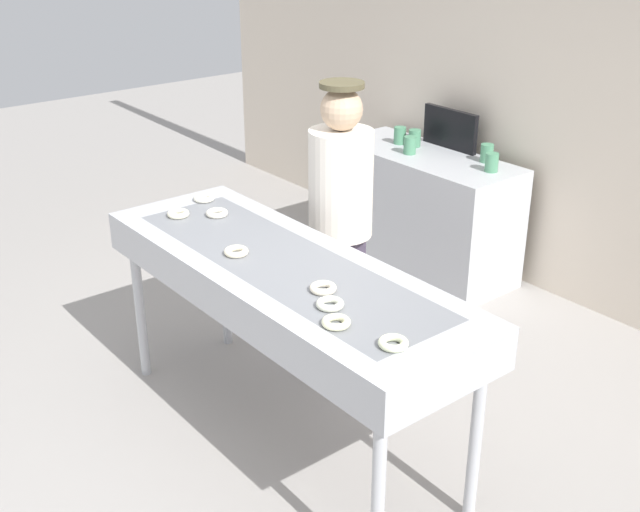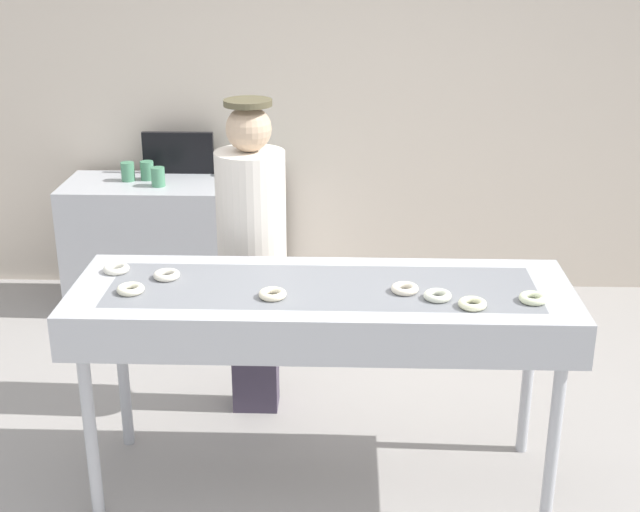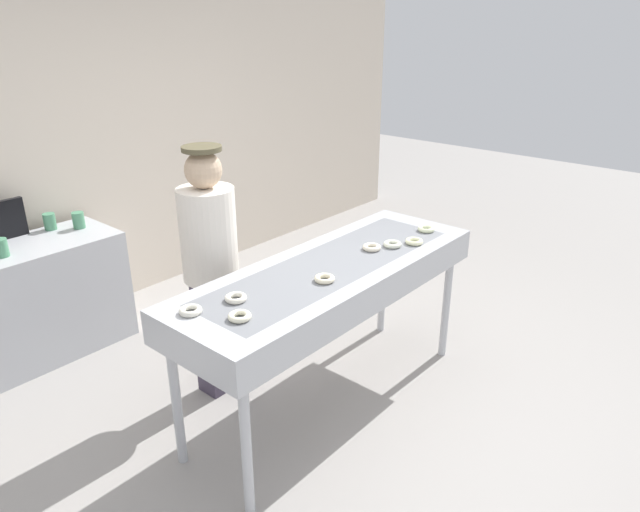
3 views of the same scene
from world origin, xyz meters
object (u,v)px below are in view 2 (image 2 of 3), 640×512
Objects in this scene: prep_counter at (177,244)px; paper_cup_3 at (158,177)px; paper_cup_1 at (235,166)px; paper_cup_0 at (147,170)px; paper_cup_2 at (256,172)px; sugar_donut_1 at (272,294)px; sugar_donut_6 at (116,269)px; sugar_donut_2 at (533,298)px; menu_display at (178,153)px; sugar_donut_5 at (472,304)px; fryer_conveyor at (322,308)px; sugar_donut_0 at (167,275)px; worker_baker at (252,239)px; sugar_donut_4 at (131,289)px; sugar_donut_3 at (437,296)px; paper_cup_4 at (128,172)px; sugar_donut_7 at (405,289)px.

prep_counter is 11.56× the size of paper_cup_3.
prep_counter is 0.67m from paper_cup_1.
paper_cup_0 is 1.00× the size of paper_cup_2.
sugar_donut_1 reaches higher than prep_counter.
sugar_donut_1 is at bearing -20.04° from sugar_donut_6.
sugar_donut_2 is 0.24× the size of menu_display.
sugar_donut_5 is at bearing -62.14° from paper_cup_1.
fryer_conveyor is at bearing -65.21° from menu_display.
sugar_donut_5 is at bearing -11.67° from sugar_donut_0.
sugar_donut_6 is 0.24× the size of menu_display.
worker_baker is at bearing -85.03° from paper_cup_2.
sugar_donut_4 is 1.00× the size of sugar_donut_6.
paper_cup_3 is (-1.63, 2.09, -0.07)m from sugar_donut_3.
paper_cup_2 is (-0.30, 2.24, -0.07)m from sugar_donut_1.
paper_cup_0 and paper_cup_1 have the same top height.
paper_cup_1 is (0.40, 0.20, 0.50)m from prep_counter.
worker_baker is at bearing 60.16° from sugar_donut_4.
menu_display is at bearing 172.87° from paper_cup_1.
fryer_conveyor is 18.49× the size of sugar_donut_2.
paper_cup_3 is at bearing 120.04° from fryer_conveyor.
sugar_donut_0 is 2.13m from paper_cup_4.
prep_counter is at bearing -174.03° from paper_cup_2.
paper_cup_1 is (-1.02, 2.30, -0.07)m from sugar_donut_7.
sugar_donut_2 reaches higher than paper_cup_3.
sugar_donut_6 is 2.16m from menu_display.
worker_baker is at bearing 43.52° from sugar_donut_6.
sugar_donut_2 is 1.00× the size of sugar_donut_6.
sugar_donut_2 is (1.10, -0.01, 0.00)m from sugar_donut_1.
sugar_donut_0 is 1.00× the size of sugar_donut_7.
sugar_donut_0 is at bearing 58.88° from worker_baker.
sugar_donut_3 and sugar_donut_7 have the same top height.
fryer_conveyor is 2.47m from paper_cup_0.
sugar_donut_3 is 1.00× the size of sugar_donut_6.
paper_cup_0 is at bearing 178.91° from paper_cup_2.
paper_cup_3 reaches higher than fryer_conveyor.
sugar_donut_0 is 1.06m from sugar_donut_7.
worker_baker is 13.37× the size of paper_cup_3.
paper_cup_0 is at bearing 120.38° from fryer_conveyor.
fryer_conveyor is 2.36m from prep_counter.
sugar_donut_4 is at bearing 176.82° from sugar_donut_1.
sugar_donut_5 is 0.94× the size of paper_cup_3.
sugar_donut_4 is 1.00× the size of sugar_donut_7.
sugar_donut_7 is at bearing -65.98° from paper_cup_1.
sugar_donut_5 is 0.08× the size of prep_counter.
sugar_donut_4 is at bearing -126.50° from sugar_donut_0.
paper_cup_1 is at bearing 116.05° from sugar_donut_3.
sugar_donut_7 is 0.94× the size of paper_cup_0.
prep_counter is 0.51m from paper_cup_3.
sugar_donut_6 is 0.94× the size of paper_cup_2.
sugar_donut_1 is 2.41m from prep_counter.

